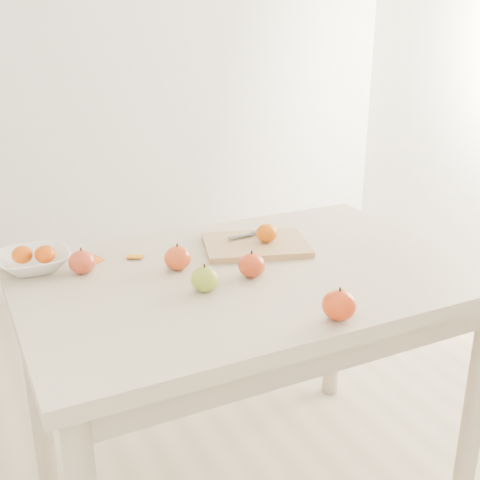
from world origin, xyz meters
name	(u,v)px	position (x,y,z in m)	size (l,w,h in m)	color
table	(248,304)	(0.00, 0.00, 0.65)	(1.20, 0.80, 0.75)	beige
cutting_board	(256,245)	(0.10, 0.14, 0.76)	(0.30, 0.22, 0.02)	tan
board_tangerine	(267,233)	(0.13, 0.13, 0.80)	(0.06, 0.06, 0.05)	#C75607
fruit_bowl	(33,261)	(-0.51, 0.26, 0.77)	(0.19, 0.19, 0.05)	white
bowl_tangerine_near	(22,255)	(-0.54, 0.27, 0.79)	(0.05, 0.05, 0.05)	#D36507
bowl_tangerine_far	(45,254)	(-0.48, 0.25, 0.79)	(0.05, 0.05, 0.05)	#DE4807
orange_peel_a	(92,262)	(-0.36, 0.24, 0.75)	(0.06, 0.04, 0.00)	#D45D0F
orange_peel_b	(135,257)	(-0.24, 0.22, 0.75)	(0.04, 0.04, 0.00)	orange
paring_knife	(259,230)	(0.14, 0.21, 0.78)	(0.17, 0.04, 0.01)	silver
apple_green	(205,279)	(-0.16, -0.07, 0.78)	(0.07, 0.07, 0.06)	#5D891D
apple_red_c	(339,305)	(0.05, -0.34, 0.78)	(0.08, 0.08, 0.07)	#9F0504
apple_red_a	(82,262)	(-0.40, 0.18, 0.78)	(0.07, 0.07, 0.06)	maroon
apple_red_b	(178,258)	(-0.17, 0.09, 0.78)	(0.07, 0.07, 0.07)	maroon
apple_red_e	(252,265)	(-0.01, -0.04, 0.78)	(0.07, 0.07, 0.06)	#A02A1A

